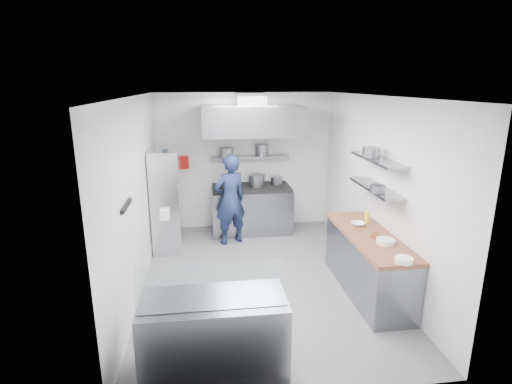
{
  "coord_description": "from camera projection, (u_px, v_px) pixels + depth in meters",
  "views": [
    {
      "loc": [
        -0.82,
        -5.66,
        2.98
      ],
      "look_at": [
        0.0,
        0.6,
        1.25
      ],
      "focal_mm": 28.0,
      "sensor_mm": 36.0,
      "label": 1
    }
  ],
  "objects": [
    {
      "name": "wall_left",
      "position": [
        137.0,
        197.0,
        5.71
      ],
      "size": [
        2.8,
        5.0,
        0.02
      ],
      "primitive_type": "cube",
      "rotation": [
        1.57,
        0.0,
        1.57
      ],
      "color": "white",
      "rests_on": "floor"
    },
    {
      "name": "display_glass",
      "position": [
        213.0,
        285.0,
        3.89
      ],
      "size": [
        1.47,
        0.19,
        0.42
      ],
      "primitive_type": "cube",
      "rotation": [
        -0.38,
        0.0,
        0.0
      ],
      "color": "silver",
      "rests_on": "display_case"
    },
    {
      "name": "shelf_pot_a",
      "position": [
        227.0,
        152.0,
        8.04
      ],
      "size": [
        0.29,
        0.29,
        0.18
      ],
      "primitive_type": "cylinder",
      "color": "slate",
      "rests_on": "over_range_shelf"
    },
    {
      "name": "knife_strip",
      "position": [
        126.0,
        206.0,
        4.81
      ],
      "size": [
        0.04,
        0.55,
        0.05
      ],
      "primitive_type": "cube",
      "color": "black",
      "rests_on": "wall_left"
    },
    {
      "name": "mixing_bowl",
      "position": [
        358.0,
        224.0,
        6.01
      ],
      "size": [
        0.23,
        0.23,
        0.05
      ],
      "primitive_type": "imported",
      "rotation": [
        0.0,
        0.0,
        -0.14
      ],
      "color": "white",
      "rests_on": "prep_counter_top"
    },
    {
      "name": "over_range_shelf",
      "position": [
        250.0,
        157.0,
        8.15
      ],
      "size": [
        1.6,
        0.3,
        0.04
      ],
      "primitive_type": "cube",
      "color": "gray",
      "rests_on": "wall_back"
    },
    {
      "name": "squeeze_bottle",
      "position": [
        367.0,
        217.0,
        6.11
      ],
      "size": [
        0.06,
        0.06,
        0.18
      ],
      "primitive_type": "cylinder",
      "color": "yellow",
      "rests_on": "prep_counter_top"
    },
    {
      "name": "copper_pan",
      "position": [
        376.0,
        236.0,
        5.54
      ],
      "size": [
        0.15,
        0.15,
        0.06
      ],
      "primitive_type": "cylinder",
      "color": "#CD6C3A",
      "rests_on": "prep_counter_top"
    },
    {
      "name": "rack_jar",
      "position": [
        165.0,
        155.0,
        6.79
      ],
      "size": [
        0.1,
        0.1,
        0.18
      ],
      "primitive_type": "cylinder",
      "color": "black",
      "rests_on": "wire_rack"
    },
    {
      "name": "wall_shelf_lower",
      "position": [
        375.0,
        188.0,
        5.82
      ],
      "size": [
        0.3,
        1.3,
        0.04
      ],
      "primitive_type": "cube",
      "color": "gray",
      "rests_on": "wall_right"
    },
    {
      "name": "stock_pot_left",
      "position": [
        230.0,
        183.0,
        7.9
      ],
      "size": [
        0.28,
        0.28,
        0.2
      ],
      "primitive_type": "cylinder",
      "color": "slate",
      "rests_on": "cooktop"
    },
    {
      "name": "rack_bin_b",
      "position": [
        165.0,
        181.0,
        7.04
      ],
      "size": [
        0.13,
        0.16,
        0.15
      ],
      "primitive_type": "cube",
      "color": "yellow",
      "rests_on": "wire_rack"
    },
    {
      "name": "red_firebox",
      "position": [
        183.0,
        162.0,
        8.1
      ],
      "size": [
        0.22,
        0.1,
        0.26
      ],
      "primitive_type": "cube",
      "color": "#A8100D",
      "rests_on": "wall_back"
    },
    {
      "name": "hood_duct",
      "position": [
        251.0,
        99.0,
        7.66
      ],
      "size": [
        0.55,
        0.55,
        0.24
      ],
      "primitive_type": "cube",
      "color": "slate",
      "rests_on": "extractor_hood"
    },
    {
      "name": "plate_stack_b",
      "position": [
        386.0,
        241.0,
        5.34
      ],
      "size": [
        0.25,
        0.25,
        0.06
      ],
      "primitive_type": "cylinder",
      "color": "white",
      "rests_on": "prep_counter_top"
    },
    {
      "name": "floor",
      "position": [
        261.0,
        278.0,
        6.3
      ],
      "size": [
        5.0,
        5.0,
        0.0
      ],
      "primitive_type": "plane",
      "color": "#515153",
      "rests_on": "ground"
    },
    {
      "name": "shelf_pot_b",
      "position": [
        262.0,
        150.0,
        8.24
      ],
      "size": [
        0.27,
        0.27,
        0.22
      ],
      "primitive_type": "cylinder",
      "color": "slate",
      "rests_on": "over_range_shelf"
    },
    {
      "name": "shelf_pot_c",
      "position": [
        377.0,
        189.0,
        5.49
      ],
      "size": [
        0.21,
        0.21,
        0.1
      ],
      "primitive_type": "cylinder",
      "color": "slate",
      "rests_on": "wall_shelf_lower"
    },
    {
      "name": "gas_range",
      "position": [
        251.0,
        210.0,
        8.2
      ],
      "size": [
        1.6,
        0.8,
        0.9
      ],
      "primitive_type": "cube",
      "color": "gray",
      "rests_on": "floor"
    },
    {
      "name": "wall_front",
      "position": [
        301.0,
        267.0,
        3.54
      ],
      "size": [
        3.6,
        2.8,
        0.02
      ],
      "primitive_type": "cube",
      "rotation": [
        -1.57,
        0.0,
        0.0
      ],
      "color": "white",
      "rests_on": "floor"
    },
    {
      "name": "stock_pot_mid",
      "position": [
        257.0,
        180.0,
        8.06
      ],
      "size": [
        0.33,
        0.33,
        0.24
      ],
      "primitive_type": "cylinder",
      "color": "slate",
      "rests_on": "cooktop"
    },
    {
      "name": "wire_rack",
      "position": [
        167.0,
        200.0,
        7.27
      ],
      "size": [
        0.5,
        0.9,
        1.85
      ],
      "primitive_type": "cube",
      "color": "silver",
      "rests_on": "floor"
    },
    {
      "name": "rack_bin_a",
      "position": [
        165.0,
        214.0,
        6.85
      ],
      "size": [
        0.15,
        0.19,
        0.17
      ],
      "primitive_type": "cube",
      "color": "white",
      "rests_on": "wire_rack"
    },
    {
      "name": "wall_back",
      "position": [
        244.0,
        161.0,
        8.32
      ],
      "size": [
        3.6,
        2.8,
        0.02
      ],
      "primitive_type": "cube",
      "rotation": [
        1.57,
        0.0,
        0.0
      ],
      "color": "white",
      "rests_on": "floor"
    },
    {
      "name": "wall_right",
      "position": [
        376.0,
        189.0,
        6.16
      ],
      "size": [
        2.8,
        5.0,
        0.02
      ],
      "primitive_type": "cube",
      "rotation": [
        1.57,
        0.0,
        -1.57
      ],
      "color": "white",
      "rests_on": "floor"
    },
    {
      "name": "chef",
      "position": [
        230.0,
        200.0,
        7.49
      ],
      "size": [
        0.74,
        0.62,
        1.72
      ],
      "primitive_type": "imported",
      "rotation": [
        0.0,
        0.0,
        3.54
      ],
      "color": "#162044",
      "rests_on": "floor"
    },
    {
      "name": "stock_pot_right",
      "position": [
        277.0,
        180.0,
        8.22
      ],
      "size": [
        0.24,
        0.24,
        0.16
      ],
      "primitive_type": "cylinder",
      "color": "slate",
      "rests_on": "cooktop"
    },
    {
      "name": "shelf_pot_d",
      "position": [
        371.0,
        152.0,
        5.78
      ],
      "size": [
        0.26,
        0.26,
        0.14
      ],
      "primitive_type": "cylinder",
      "color": "slate",
      "rests_on": "wall_shelf_upper"
    },
    {
      "name": "cooktop",
      "position": [
        251.0,
        188.0,
        8.08
      ],
      "size": [
        1.57,
        0.78,
        0.06
      ],
      "primitive_type": "cube",
      "color": "black",
      "rests_on": "gas_range"
    },
    {
      "name": "extractor_hood",
      "position": [
        252.0,
        120.0,
        7.55
      ],
      "size": [
        1.9,
        1.15,
        0.55
      ],
      "primitive_type": "cube",
      "color": "gray",
      "rests_on": "wall_back"
    },
    {
      "name": "wall_shelf_upper",
      "position": [
        377.0,
        159.0,
        5.71
      ],
      "size": [
        0.3,
        1.3,
        0.04
      ],
      "primitive_type": "cube",
      "color": "gray",
      "rests_on": "wall_right"
    },
    {
      "name": "prep_counter_base",
      "position": [
        367.0,
        265.0,
        5.8
      ],
      "size": [
        0.62,
        2.0,
        0.84
      ],
      "primitive_type": "cube",
      "color": "gray",
      "rests_on": "floor"
    },
    {
      "name": "ceiling",
      "position": [
        262.0,
        96.0,
        5.56
      ],
      "size": [
        5.0,
        5.0,
        0.0
      ],
      "primitive_type": "plane",
      "rotation": [
        3.14,
        0.0,
        0.0
      ],
      "color": "silver",
      "rests_on": "wall_back"
    },
    {
      "name": "prep_counter_top",
      "position": [
        370.0,
        236.0,
        5.68
      ],
      "size": [
        0.65,
        2.04,
        0.06
      ],
      "primitive_type": "cube",
      "color": "brown",
      "rests_on": "prep_counter_base"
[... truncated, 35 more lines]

